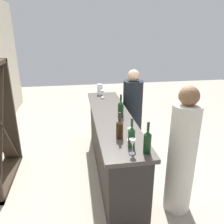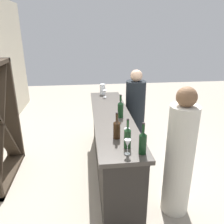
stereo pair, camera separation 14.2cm
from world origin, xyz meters
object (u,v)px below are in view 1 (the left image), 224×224
at_px(wine_bottle_leftmost_dark_green, 147,141).
at_px(person_center_guest, 133,109).
at_px(wine_glass_near_left, 130,132).
at_px(wine_glass_near_right, 103,92).
at_px(person_left_guest, 182,156).
at_px(wine_bottle_second_right_dark_green, 121,109).
at_px(wine_bottle_second_left_olive_green, 132,136).
at_px(wine_glass_near_center, 132,143).
at_px(wine_bottle_center_amber_brown, 120,128).
at_px(water_pitcher, 100,89).

height_order(wine_bottle_leftmost_dark_green, person_center_guest, person_center_guest).
height_order(wine_bottle_leftmost_dark_green, wine_glass_near_left, wine_bottle_leftmost_dark_green).
bearing_deg(wine_glass_near_right, person_left_guest, -159.49).
relative_size(wine_bottle_second_right_dark_green, wine_glass_near_left, 2.22).
bearing_deg(person_left_guest, wine_bottle_second_right_dark_green, -73.88).
bearing_deg(wine_glass_near_left, person_left_guest, -100.14).
height_order(wine_bottle_second_right_dark_green, wine_glass_near_right, wine_bottle_second_right_dark_green).
height_order(wine_bottle_second_right_dark_green, person_center_guest, person_center_guest).
bearing_deg(wine_bottle_second_left_olive_green, wine_glass_near_right, 2.16).
bearing_deg(wine_glass_near_center, wine_glass_near_right, 1.36).
distance_m(wine_glass_near_right, person_left_guest, 2.03).
height_order(wine_bottle_center_amber_brown, person_left_guest, person_left_guest).
bearing_deg(wine_glass_near_right, wine_glass_near_center, -178.64).
bearing_deg(person_left_guest, water_pitcher, -88.97).
xyz_separation_m(wine_bottle_center_amber_brown, person_center_guest, (1.79, -0.62, -0.42)).
distance_m(wine_bottle_second_left_olive_green, wine_glass_near_right, 1.93).
bearing_deg(wine_bottle_second_right_dark_green, person_left_guest, -145.73).
bearing_deg(wine_glass_near_center, wine_bottle_second_left_olive_green, -10.13).
bearing_deg(water_pitcher, person_left_guest, -160.82).
bearing_deg(person_left_guest, wine_bottle_leftmost_dark_green, 2.37).
relative_size(wine_glass_near_right, person_left_guest, 0.09).
distance_m(wine_bottle_leftmost_dark_green, person_center_guest, 2.24).
xyz_separation_m(wine_bottle_leftmost_dark_green, wine_bottle_center_amber_brown, (0.37, 0.21, -0.01)).
relative_size(wine_glass_near_left, wine_glass_near_center, 0.92).
bearing_deg(wine_glass_near_right, wine_glass_near_left, -176.91).
relative_size(wine_bottle_center_amber_brown, wine_glass_near_center, 1.92).
distance_m(wine_bottle_second_right_dark_green, person_left_guest, 1.06).
distance_m(wine_glass_near_left, water_pitcher, 1.99).
relative_size(wine_bottle_center_amber_brown, person_center_guest, 0.22).
xyz_separation_m(wine_glass_near_left, water_pitcher, (1.98, 0.12, -0.01)).
relative_size(wine_bottle_leftmost_dark_green, person_center_guest, 0.24).
distance_m(wine_bottle_center_amber_brown, wine_bottle_second_right_dark_green, 0.66).
relative_size(wine_bottle_center_amber_brown, wine_bottle_second_right_dark_green, 0.94).
height_order(wine_bottle_center_amber_brown, person_center_guest, person_center_guest).
height_order(wine_bottle_center_amber_brown, wine_bottle_second_right_dark_green, wine_bottle_second_right_dark_green).
xyz_separation_m(wine_glass_near_right, person_left_guest, (-1.88, -0.70, -0.30)).
bearing_deg(wine_glass_near_left, wine_bottle_leftmost_dark_green, -159.90).
bearing_deg(wine_bottle_center_amber_brown, wine_glass_near_right, -0.32).
distance_m(wine_bottle_center_amber_brown, water_pitcher, 1.91).
height_order(wine_glass_near_center, wine_glass_near_right, wine_glass_near_center).
bearing_deg(wine_glass_near_center, wine_bottle_center_amber_brown, 8.99).
relative_size(wine_bottle_second_right_dark_green, person_center_guest, 0.24).
bearing_deg(wine_bottle_second_right_dark_green, wine_bottle_center_amber_brown, 167.52).
distance_m(wine_bottle_leftmost_dark_green, wine_bottle_center_amber_brown, 0.43).
height_order(wine_bottle_center_amber_brown, wine_glass_near_right, wine_bottle_center_amber_brown).
distance_m(wine_glass_near_left, wine_glass_near_right, 1.77).
height_order(wine_bottle_leftmost_dark_green, wine_bottle_second_left_olive_green, wine_bottle_leftmost_dark_green).
xyz_separation_m(wine_glass_near_center, person_center_guest, (2.16, -0.56, -0.41)).
xyz_separation_m(wine_bottle_second_left_olive_green, person_left_guest, (0.05, -0.63, -0.33)).
distance_m(wine_glass_near_center, water_pitcher, 2.28).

